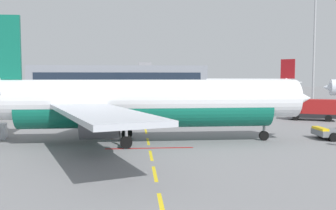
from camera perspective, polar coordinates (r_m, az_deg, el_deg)
name	(u,v)px	position (r m, az deg, el deg)	size (l,w,h in m)	color
ground	(296,122)	(56.43, 19.26, -2.47)	(400.00, 400.00, 0.00)	slate
apron_paint_markings	(145,127)	(48.15, -3.60, -3.36)	(8.00, 96.53, 0.01)	yellow
airliner_foreground	(141,103)	(36.01, -4.22, 0.36)	(34.68, 34.63, 12.20)	white
airliner_mid_left	(248,85)	(122.41, 12.25, 3.00)	(28.98, 28.17, 11.92)	white
fuel_service_truck	(314,109)	(59.20, 21.64, -0.63)	(7.35, 5.20, 3.14)	black
apron_light_mast_far	(315,27)	(72.64, 21.80, 11.12)	(1.80, 1.80, 24.81)	slate
terminal_satellite	(119,78)	(175.34, -7.56, 4.10)	(81.04, 18.12, 13.46)	gray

